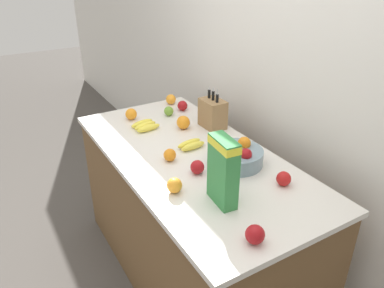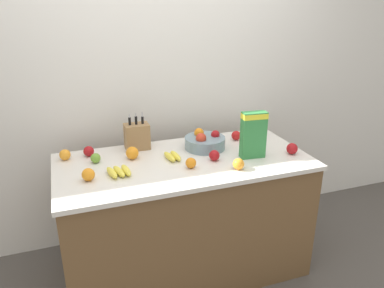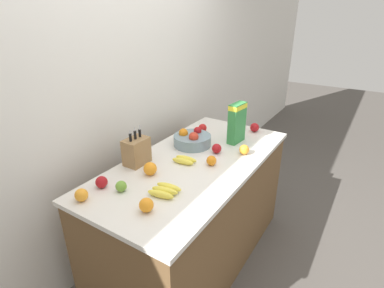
{
  "view_description": "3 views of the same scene",
  "coord_description": "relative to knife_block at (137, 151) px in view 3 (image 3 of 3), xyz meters",
  "views": [
    {
      "loc": [
        1.59,
        -0.94,
        1.9
      ],
      "look_at": [
        0.07,
        -0.04,
        0.99
      ],
      "focal_mm": 35.0,
      "sensor_mm": 36.0,
      "label": 1
    },
    {
      "loc": [
        -0.72,
        -2.19,
        1.9
      ],
      "look_at": [
        0.06,
        0.0,
        0.99
      ],
      "focal_mm": 35.0,
      "sensor_mm": 36.0,
      "label": 2
    },
    {
      "loc": [
        -1.6,
        -1.0,
        1.86
      ],
      "look_at": [
        -0.02,
        0.01,
        1.01
      ],
      "focal_mm": 28.0,
      "sensor_mm": 36.0,
      "label": 3
    }
  ],
  "objects": [
    {
      "name": "banana_bunch_right",
      "position": [
        -0.2,
        -0.39,
        -0.07
      ],
      "size": [
        0.15,
        0.17,
        0.04
      ],
      "rotation": [
        0.0,
        0.0,
        1.64
      ],
      "color": "yellow",
      "rests_on": "counter"
    },
    {
      "name": "orange_back_center",
      "position": [
        -0.5,
        -0.04,
        -0.06
      ],
      "size": [
        0.07,
        0.07,
        0.07
      ],
      "primitive_type": "sphere",
      "color": "orange",
      "rests_on": "counter"
    },
    {
      "name": "banana_bunch_left",
      "position": [
        0.18,
        -0.27,
        -0.07
      ],
      "size": [
        0.1,
        0.17,
        0.04
      ],
      "rotation": [
        0.0,
        0.0,
        4.74
      ],
      "color": "yellow",
      "rests_on": "counter"
    },
    {
      "name": "apple_middle",
      "position": [
        0.99,
        -0.46,
        -0.05
      ],
      "size": [
        0.08,
        0.08,
        0.08
      ],
      "primitive_type": "sphere",
      "color": "#A31419",
      "rests_on": "counter"
    },
    {
      "name": "cereal_box",
      "position": [
        0.71,
        -0.42,
        0.08
      ],
      "size": [
        0.17,
        0.09,
        0.32
      ],
      "rotation": [
        0.0,
        0.0,
        -0.1
      ],
      "color": "#338442",
      "rests_on": "counter"
    },
    {
      "name": "knife_block",
      "position": [
        0.0,
        0.0,
        0.0
      ],
      "size": [
        0.17,
        0.12,
        0.27
      ],
      "color": "#937047",
      "rests_on": "counter"
    },
    {
      "name": "orange_mid_left",
      "position": [
        0.25,
        -0.44,
        -0.06
      ],
      "size": [
        0.07,
        0.07,
        0.07
      ],
      "primitive_type": "sphere",
      "color": "orange",
      "rests_on": "counter"
    },
    {
      "name": "wall_back",
      "position": [
        0.25,
        0.31,
        0.32
      ],
      "size": [
        9.0,
        0.06,
        2.6
      ],
      "color": "silver",
      "rests_on": "ground_plane"
    },
    {
      "name": "orange_front_right",
      "position": [
        0.53,
        -0.56,
        -0.06
      ],
      "size": [
        0.07,
        0.07,
        0.07
      ],
      "primitive_type": "sphere",
      "color": "orange",
      "rests_on": "counter"
    },
    {
      "name": "apple_near_bananas",
      "position": [
        -0.31,
        -0.16,
        -0.06
      ],
      "size": [
        0.07,
        0.07,
        0.07
      ],
      "primitive_type": "sphere",
      "color": "#6B9E33",
      "rests_on": "counter"
    },
    {
      "name": "counter",
      "position": [
        0.25,
        -0.31,
        -0.53
      ],
      "size": [
        1.69,
        0.82,
        0.88
      ],
      "color": "brown",
      "rests_on": "ground_plane"
    },
    {
      "name": "fruit_bowl",
      "position": [
        0.46,
        -0.16,
        -0.05
      ],
      "size": [
        0.29,
        0.29,
        0.13
      ],
      "color": "gray",
      "rests_on": "counter"
    },
    {
      "name": "apple_by_knife_block",
      "position": [
        -0.34,
        -0.03,
        -0.06
      ],
      "size": [
        0.07,
        0.07,
        0.07
      ],
      "primitive_type": "sphere",
      "color": "#A31419",
      "rests_on": "counter"
    },
    {
      "name": "ground_plane",
      "position": [
        0.25,
        -0.31,
        -0.98
      ],
      "size": [
        14.0,
        14.0,
        0.0
      ],
      "primitive_type": "plane",
      "color": "#514C47"
    },
    {
      "name": "orange_by_cereal",
      "position": [
        -0.38,
        -0.41,
        -0.05
      ],
      "size": [
        0.08,
        0.08,
        0.08
      ],
      "primitive_type": "sphere",
      "color": "orange",
      "rests_on": "counter"
    },
    {
      "name": "apple_rear",
      "position": [
        0.75,
        -0.08,
        -0.06
      ],
      "size": [
        0.07,
        0.07,
        0.07
      ],
      "primitive_type": "sphere",
      "color": "red",
      "rests_on": "counter"
    },
    {
      "name": "orange_front_center",
      "position": [
        -0.07,
        -0.18,
        -0.05
      ],
      "size": [
        0.09,
        0.09,
        0.09
      ],
      "primitive_type": "sphere",
      "color": "orange",
      "rests_on": "counter"
    },
    {
      "name": "apple_leftmost",
      "position": [
        0.44,
        -0.38,
        -0.06
      ],
      "size": [
        0.07,
        0.07,
        0.07
      ],
      "primitive_type": "sphere",
      "color": "#A31419",
      "rests_on": "counter"
    }
  ]
}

